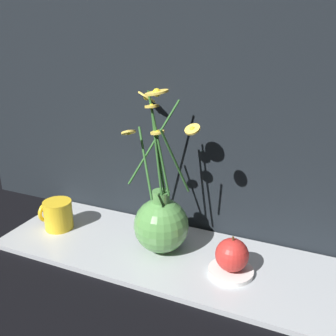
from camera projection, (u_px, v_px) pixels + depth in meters
name	position (u px, v px, depth m)	size (l,w,h in m)	color
ground_plane	(171.00, 258.00, 0.86)	(6.00, 6.00, 0.00)	black
shelf	(171.00, 256.00, 0.86)	(0.83, 0.27, 0.01)	#B2B7BC
backdrop_wall	(199.00, 2.00, 0.80)	(1.33, 0.02, 1.10)	black
vase_with_flowers	(161.00, 222.00, 0.85)	(0.21, 0.19, 0.38)	#59994C
yellow_mug	(57.00, 215.00, 0.96)	(0.08, 0.07, 0.07)	yellow
saucer_plate	(231.00, 271.00, 0.79)	(0.10, 0.10, 0.01)	white
orange_fruit	(232.00, 255.00, 0.77)	(0.07, 0.07, 0.08)	red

